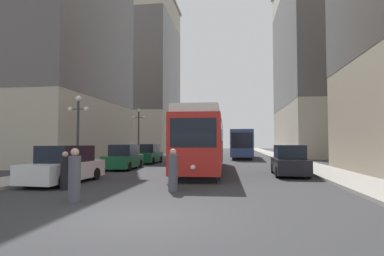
% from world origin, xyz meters
% --- Properties ---
extents(ground_plane, '(200.00, 200.00, 0.00)m').
position_xyz_m(ground_plane, '(0.00, 0.00, 0.00)').
color(ground_plane, '#303033').
extents(sidewalk_left, '(2.75, 120.00, 0.15)m').
position_xyz_m(sidewalk_left, '(-8.38, 40.00, 0.07)').
color(sidewalk_left, gray).
rests_on(sidewalk_left, ground).
extents(sidewalk_right, '(2.75, 120.00, 0.15)m').
position_xyz_m(sidewalk_right, '(8.38, 40.00, 0.07)').
color(sidewalk_right, gray).
rests_on(sidewalk_right, ground).
extents(streetcar, '(3.10, 15.10, 3.89)m').
position_xyz_m(streetcar, '(0.28, 14.07, 2.10)').
color(streetcar, black).
rests_on(streetcar, ground).
extents(transit_bus, '(2.96, 11.94, 3.45)m').
position_xyz_m(transit_bus, '(3.39, 32.32, 1.95)').
color(transit_bus, black).
rests_on(transit_bus, ground).
extents(parked_car_left_near, '(2.05, 4.95, 1.82)m').
position_xyz_m(parked_car_left_near, '(-5.71, 14.44, 0.84)').
color(parked_car_left_near, black).
rests_on(parked_car_left_near, ground).
extents(parked_car_left_mid, '(2.05, 5.01, 1.82)m').
position_xyz_m(parked_car_left_mid, '(-5.70, 6.22, 0.84)').
color(parked_car_left_mid, black).
rests_on(parked_car_left_mid, ground).
extents(parked_car_right_far, '(1.99, 4.65, 1.82)m').
position_xyz_m(parked_car_right_far, '(5.70, 11.41, 0.84)').
color(parked_car_right_far, black).
rests_on(parked_car_right_far, ground).
extents(parked_car_left_far, '(1.93, 4.56, 1.82)m').
position_xyz_m(parked_car_left_far, '(-5.70, 21.00, 0.84)').
color(parked_car_left_far, black).
rests_on(parked_car_left_far, ground).
extents(pedestrian_crossing_near, '(0.40, 0.40, 1.78)m').
position_xyz_m(pedestrian_crossing_near, '(-2.79, 1.73, 0.83)').
color(pedestrian_crossing_near, '#4C4C56').
rests_on(pedestrian_crossing_near, ground).
extents(pedestrian_crossing_far, '(0.36, 0.36, 1.60)m').
position_xyz_m(pedestrian_crossing_far, '(-4.57, 4.25, 0.74)').
color(pedestrian_crossing_far, black).
rests_on(pedestrian_crossing_far, ground).
extents(pedestrian_on_sidewalk, '(0.38, 0.38, 1.72)m').
position_xyz_m(pedestrian_on_sidewalk, '(-0.00, 4.46, 0.80)').
color(pedestrian_on_sidewalk, '#4C4C56').
rests_on(pedestrian_on_sidewalk, ground).
extents(lamp_post_left_near, '(1.41, 0.36, 4.88)m').
position_xyz_m(lamp_post_left_near, '(-7.60, 11.01, 3.39)').
color(lamp_post_left_near, '#333338').
rests_on(lamp_post_left_near, sidewalk_left).
extents(lamp_post_left_far, '(1.41, 0.36, 5.42)m').
position_xyz_m(lamp_post_left_far, '(-7.60, 23.90, 3.71)').
color(lamp_post_left_far, '#333338').
rests_on(lamp_post_left_far, sidewalk_left).
extents(building_left_corner, '(14.40, 17.56, 31.15)m').
position_xyz_m(building_left_corner, '(-16.65, 52.40, 16.06)').
color(building_left_corner, '#B2A893').
rests_on(building_left_corner, ground).
extents(building_left_midblock, '(14.60, 16.58, 24.25)m').
position_xyz_m(building_left_midblock, '(-16.75, 20.27, 12.49)').
color(building_left_midblock, '#B2A893').
rests_on(building_left_midblock, ground).
extents(building_right_corner, '(14.28, 23.89, 29.77)m').
position_xyz_m(building_right_corner, '(16.59, 41.37, 15.35)').
color(building_right_corner, '#B2A893').
rests_on(building_right_corner, ground).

